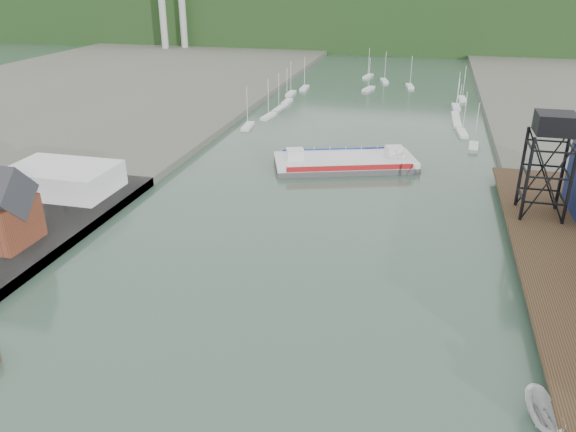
% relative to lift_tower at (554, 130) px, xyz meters
% --- Properties ---
extents(east_pier, '(14.00, 70.00, 2.45)m').
position_rel_lift_tower_xyz_m(east_pier, '(2.00, -13.00, -13.75)').
color(east_pier, black).
rests_on(east_pier, ground).
extents(white_shed, '(18.00, 12.00, 4.50)m').
position_rel_lift_tower_xyz_m(white_shed, '(-79.00, -8.00, -11.80)').
color(white_shed, silver).
rests_on(white_shed, west_quay).
extents(lift_tower, '(6.50, 6.50, 16.00)m').
position_rel_lift_tower_xyz_m(lift_tower, '(0.00, 0.00, 0.00)').
color(lift_tower, black).
rests_on(lift_tower, east_pier).
extents(marina_sailboats, '(57.71, 92.65, 0.90)m').
position_rel_lift_tower_xyz_m(marina_sailboats, '(-34.92, 80.46, -15.30)').
color(marina_sailboats, silver).
rests_on(marina_sailboats, ground).
extents(distant_hills, '(500.00, 120.00, 80.00)m').
position_rel_lift_tower_xyz_m(distant_hills, '(-38.98, 243.35, -5.27)').
color(distant_hills, black).
rests_on(distant_hills, ground).
extents(chain_ferry, '(30.54, 20.00, 4.09)m').
position_rel_lift_tower_xyz_m(chain_ferry, '(-33.73, 21.14, -14.47)').
color(chain_ferry, '#444547').
rests_on(chain_ferry, ground).
extents(motorboat, '(3.45, 6.73, 2.48)m').
position_rel_lift_tower_xyz_m(motorboat, '(-5.79, -45.11, -14.41)').
color(motorboat, silver).
rests_on(motorboat, ground).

